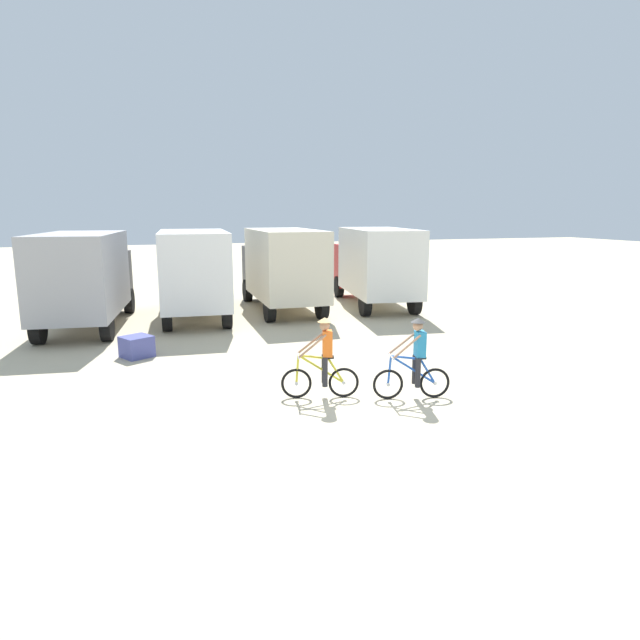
# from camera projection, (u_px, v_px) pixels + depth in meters

# --- Properties ---
(ground_plane) EXTENTS (120.00, 120.00, 0.00)m
(ground_plane) POSITION_uv_depth(u_px,v_px,m) (372.00, 399.00, 12.09)
(ground_plane) COLOR beige
(box_truck_grey_hauler) EXTENTS (3.13, 6.98, 3.35)m
(box_truck_grey_hauler) POSITION_uv_depth(u_px,v_px,m) (85.00, 275.00, 19.08)
(box_truck_grey_hauler) COLOR #9E9EA3
(box_truck_grey_hauler) RESTS_ON ground
(box_truck_avon_van) EXTENTS (2.83, 6.90, 3.35)m
(box_truck_avon_van) POSITION_uv_depth(u_px,v_px,m) (194.00, 270.00, 20.91)
(box_truck_avon_van) COLOR white
(box_truck_avon_van) RESTS_ON ground
(box_truck_cream_rv) EXTENTS (2.51, 6.80, 3.35)m
(box_truck_cream_rv) POSITION_uv_depth(u_px,v_px,m) (282.00, 265.00, 22.52)
(box_truck_cream_rv) COLOR beige
(box_truck_cream_rv) RESTS_ON ground
(box_truck_white_box) EXTENTS (3.26, 7.01, 3.35)m
(box_truck_white_box) POSITION_uv_depth(u_px,v_px,m) (375.00, 263.00, 23.61)
(box_truck_white_box) COLOR white
(box_truck_white_box) RESTS_ON ground
(cyclist_orange_shirt) EXTENTS (1.69, 0.62, 1.82)m
(cyclist_orange_shirt) POSITION_uv_depth(u_px,v_px,m) (323.00, 361.00, 12.01)
(cyclist_orange_shirt) COLOR black
(cyclist_orange_shirt) RESTS_ON ground
(cyclist_cowboy_hat) EXTENTS (1.70, 0.58, 1.82)m
(cyclist_cowboy_hat) POSITION_uv_depth(u_px,v_px,m) (415.00, 361.00, 11.96)
(cyclist_cowboy_hat) COLOR black
(cyclist_cowboy_hat) RESTS_ON ground
(supply_crate) EXTENTS (1.02, 1.01, 0.60)m
(supply_crate) POSITION_uv_depth(u_px,v_px,m) (137.00, 347.00, 15.50)
(supply_crate) COLOR #4C5199
(supply_crate) RESTS_ON ground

